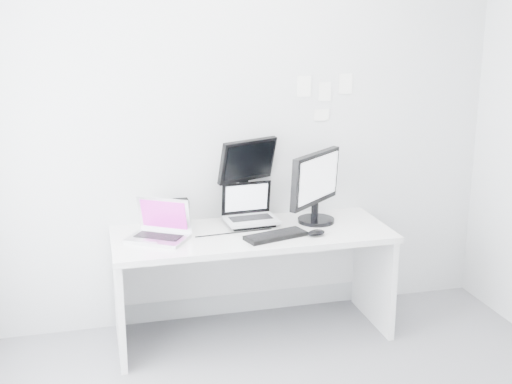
# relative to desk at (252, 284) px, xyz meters

# --- Properties ---
(back_wall) EXTENTS (3.60, 0.00, 3.60)m
(back_wall) POSITION_rel_desk_xyz_m (0.00, 0.35, 0.99)
(back_wall) COLOR silver
(back_wall) RESTS_ON ground
(desk) EXTENTS (1.80, 0.70, 0.73)m
(desk) POSITION_rel_desk_xyz_m (0.00, 0.00, 0.00)
(desk) COLOR white
(desk) RESTS_ON ground
(macbook) EXTENTS (0.44, 0.42, 0.27)m
(macbook) POSITION_rel_desk_xyz_m (-0.61, -0.02, 0.50)
(macbook) COLOR #A9A8AD
(macbook) RESTS_ON desk
(speaker) EXTENTS (0.11, 0.11, 0.19)m
(speaker) POSITION_rel_desk_xyz_m (-0.43, 0.20, 0.46)
(speaker) COLOR black
(speaker) RESTS_ON desk
(dell_laptop) EXTENTS (0.36, 0.29, 0.28)m
(dell_laptop) POSITION_rel_desk_xyz_m (0.03, 0.13, 0.51)
(dell_laptop) COLOR silver
(dell_laptop) RESTS_ON desk
(rear_monitor) EXTENTS (0.45, 0.32, 0.58)m
(rear_monitor) POSITION_rel_desk_xyz_m (0.02, 0.25, 0.66)
(rear_monitor) COLOR black
(rear_monitor) RESTS_ON desk
(samsung_monitor) EXTENTS (0.57, 0.54, 0.50)m
(samsung_monitor) POSITION_rel_desk_xyz_m (0.47, 0.09, 0.61)
(samsung_monitor) COLOR black
(samsung_monitor) RESTS_ON desk
(keyboard) EXTENTS (0.42, 0.25, 0.03)m
(keyboard) POSITION_rel_desk_xyz_m (0.11, -0.15, 0.38)
(keyboard) COLOR black
(keyboard) RESTS_ON desk
(mouse) EXTENTS (0.14, 0.11, 0.04)m
(mouse) POSITION_rel_desk_xyz_m (0.37, -0.18, 0.38)
(mouse) COLOR black
(mouse) RESTS_ON desk
(wall_note_0) EXTENTS (0.10, 0.00, 0.14)m
(wall_note_0) POSITION_rel_desk_xyz_m (0.45, 0.34, 1.26)
(wall_note_0) COLOR white
(wall_note_0) RESTS_ON back_wall
(wall_note_1) EXTENTS (0.09, 0.00, 0.13)m
(wall_note_1) POSITION_rel_desk_xyz_m (0.60, 0.34, 1.22)
(wall_note_1) COLOR white
(wall_note_1) RESTS_ON back_wall
(wall_note_2) EXTENTS (0.10, 0.00, 0.14)m
(wall_note_2) POSITION_rel_desk_xyz_m (0.75, 0.34, 1.26)
(wall_note_2) COLOR white
(wall_note_2) RESTS_ON back_wall
(wall_note_3) EXTENTS (0.11, 0.00, 0.08)m
(wall_note_3) POSITION_rel_desk_xyz_m (0.58, 0.34, 1.05)
(wall_note_3) COLOR white
(wall_note_3) RESTS_ON back_wall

